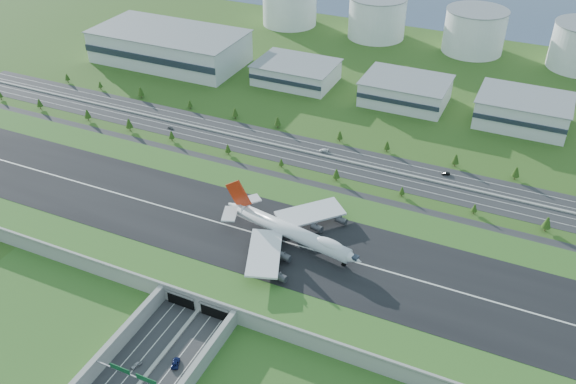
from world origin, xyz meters
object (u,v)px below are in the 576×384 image
at_px(car_0, 136,365).
at_px(car_4, 170,128).
at_px(car_2, 176,363).
at_px(boeing_747, 291,231).
at_px(car_7, 324,150).
at_px(car_5, 446,174).
at_px(fuel_tank_a, 290,5).

relative_size(car_0, car_4, 1.13).
bearing_deg(car_2, car_4, -77.60).
height_order(boeing_747, car_7, boeing_747).
height_order(car_0, car_5, car_5).
xyz_separation_m(car_0, car_5, (80.02, 191.26, 0.01)).
xyz_separation_m(car_4, car_5, (178.79, 19.14, 0.10)).
relative_size(car_0, car_2, 0.76).
xyz_separation_m(fuel_tank_a, car_5, (193.68, -204.97, -16.57)).
distance_m(boeing_747, car_7, 103.22).
relative_size(car_5, car_7, 0.88).
distance_m(car_0, car_4, 198.45).
distance_m(fuel_tank_a, boeing_747, 339.85).
distance_m(boeing_747, car_4, 152.93).
bearing_deg(car_7, car_2, -16.56).
height_order(fuel_tank_a, car_5, fuel_tank_a).
bearing_deg(fuel_tank_a, car_4, -86.20).
relative_size(fuel_tank_a, car_2, 8.09).
relative_size(fuel_tank_a, boeing_747, 0.65).
bearing_deg(car_0, car_2, 49.60).
xyz_separation_m(fuel_tank_a, car_2, (127.33, -389.01, -16.52)).
relative_size(car_2, car_5, 1.26).
distance_m(car_0, car_2, 15.46).
height_order(fuel_tank_a, car_7, fuel_tank_a).
relative_size(boeing_747, car_7, 13.85).
bearing_deg(fuel_tank_a, car_7, -60.49).
xyz_separation_m(car_0, car_4, (-98.77, 172.13, -0.09)).
distance_m(car_2, car_7, 179.86).
height_order(car_5, car_7, car_7).
height_order(car_4, car_5, car_5).
xyz_separation_m(car_4, car_7, (103.62, 14.74, 0.10)).
distance_m(boeing_747, car_5, 117.39).
xyz_separation_m(boeing_747, car_7, (-22.75, 99.72, -13.86)).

